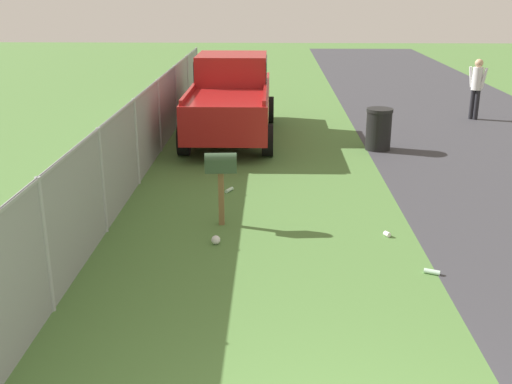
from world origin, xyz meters
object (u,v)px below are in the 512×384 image
at_px(pickup_truck, 231,94).
at_px(pedestrian, 477,85).
at_px(mailbox, 221,168).
at_px(trash_bin, 379,129).

xyz_separation_m(pickup_truck, pedestrian, (2.27, -7.10, -0.07)).
bearing_deg(mailbox, pickup_truck, -2.16).
relative_size(pickup_truck, trash_bin, 5.49).
distance_m(pickup_truck, pedestrian, 7.45).
bearing_deg(trash_bin, pickup_truck, 69.35).
bearing_deg(trash_bin, pedestrian, -43.26).
distance_m(trash_bin, pedestrian, 5.04).
distance_m(mailbox, trash_bin, 6.10).
bearing_deg(pedestrian, pickup_truck, -28.68).
distance_m(mailbox, pickup_truck, 6.41).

